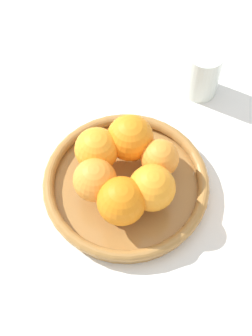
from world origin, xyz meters
TOP-DOWN VIEW (x-y plane):
  - ground_plane at (0.00, 0.00)m, footprint 4.00×4.00m
  - fruit_bowl at (0.00, 0.00)m, footprint 0.29×0.29m
  - orange_pile at (-0.00, 0.00)m, footprint 0.18×0.19m
  - drinking_glass at (0.27, 0.04)m, footprint 0.07×0.07m

SIDE VIEW (x-z plane):
  - ground_plane at x=0.00m, z-range 0.00..0.00m
  - fruit_bowl at x=0.00m, z-range 0.00..0.03m
  - drinking_glass at x=0.27m, z-range 0.00..0.10m
  - orange_pile at x=0.00m, z-range 0.03..0.11m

